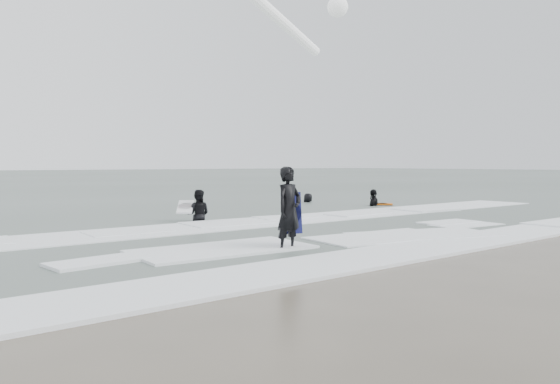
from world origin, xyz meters
TOP-DOWN VIEW (x-y plane):
  - ground at (0.00, 0.00)m, footprint 320.00×320.00m
  - surfer_centre at (-2.84, 1.07)m, footprint 0.78×0.58m
  - surfer_wading at (-1.43, 7.61)m, footprint 1.03×1.00m
  - surfer_right_near at (8.33, 8.61)m, footprint 1.24×0.93m
  - surfer_right_far at (7.38, 12.08)m, footprint 0.96×0.82m
  - surf_foam at (0.00, 3.70)m, footprint 30.03×9.06m
  - bodyboards at (1.53, 5.93)m, footprint 12.15×7.89m

SIDE VIEW (x-z plane):
  - ground at x=0.00m, z-range 0.00..0.00m
  - surfer_centre at x=-2.84m, z-range -0.97..0.97m
  - surfer_wading at x=-1.43m, z-range -0.83..0.83m
  - surfer_right_near at x=8.33m, z-range -0.98..0.98m
  - surfer_right_far at x=7.38m, z-range -0.83..0.83m
  - surf_foam at x=0.00m, z-range 0.00..0.08m
  - bodyboards at x=1.53m, z-range -0.13..1.12m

